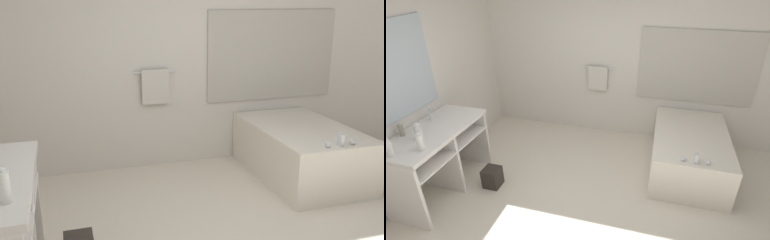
% 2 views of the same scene
% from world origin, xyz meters
% --- Properties ---
extents(wall_back_with_blinds, '(7.40, 0.13, 2.70)m').
position_xyz_m(wall_back_with_blinds, '(0.04, 2.23, 1.35)').
color(wall_back_with_blinds, silver).
rests_on(wall_back_with_blinds, ground_plane).
extents(bathtub, '(0.99, 1.59, 0.70)m').
position_xyz_m(bathtub, '(1.20, 1.39, 0.32)').
color(bathtub, silver).
rests_on(bathtub, ground_plane).
extents(water_bottle_2, '(0.07, 0.07, 0.20)m').
position_xyz_m(water_bottle_2, '(-1.68, -0.30, 0.99)').
color(water_bottle_2, silver).
rests_on(water_bottle_2, vanity_counter).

